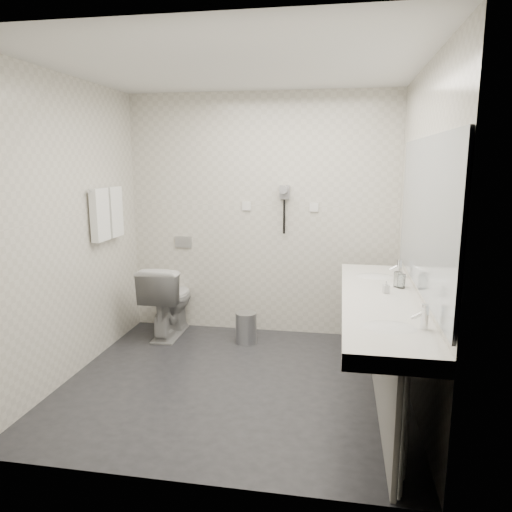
# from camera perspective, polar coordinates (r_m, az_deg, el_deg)

# --- Properties ---
(floor) EXTENTS (2.80, 2.80, 0.00)m
(floor) POSITION_cam_1_polar(r_m,az_deg,el_deg) (4.16, -2.47, -14.68)
(floor) COLOR #232328
(floor) RESTS_ON ground
(ceiling) EXTENTS (2.80, 2.80, 0.00)m
(ceiling) POSITION_cam_1_polar(r_m,az_deg,el_deg) (3.80, -2.81, 21.57)
(ceiling) COLOR silver
(ceiling) RESTS_ON wall_back
(wall_back) EXTENTS (2.80, 0.00, 2.80)m
(wall_back) POSITION_cam_1_polar(r_m,az_deg,el_deg) (5.05, 0.58, 4.78)
(wall_back) COLOR beige
(wall_back) RESTS_ON floor
(wall_front) EXTENTS (2.80, 0.00, 2.80)m
(wall_front) POSITION_cam_1_polar(r_m,az_deg,el_deg) (2.55, -8.99, -1.70)
(wall_front) COLOR beige
(wall_front) RESTS_ON floor
(wall_left) EXTENTS (0.00, 2.60, 2.60)m
(wall_left) POSITION_cam_1_polar(r_m,az_deg,el_deg) (4.31, -21.15, 2.92)
(wall_left) COLOR beige
(wall_left) RESTS_ON floor
(wall_right) EXTENTS (0.00, 2.60, 2.60)m
(wall_right) POSITION_cam_1_polar(r_m,az_deg,el_deg) (3.74, 18.81, 1.92)
(wall_right) COLOR beige
(wall_right) RESTS_ON floor
(vanity_counter) EXTENTS (0.55, 2.20, 0.10)m
(vanity_counter) POSITION_cam_1_polar(r_m,az_deg,el_deg) (3.61, 14.50, -5.48)
(vanity_counter) COLOR white
(vanity_counter) RESTS_ON floor
(vanity_panel) EXTENTS (0.03, 2.15, 0.75)m
(vanity_panel) POSITION_cam_1_polar(r_m,az_deg,el_deg) (3.75, 14.56, -11.72)
(vanity_panel) COLOR gray
(vanity_panel) RESTS_ON floor
(vanity_post_near) EXTENTS (0.06, 0.06, 0.75)m
(vanity_post_near) POSITION_cam_1_polar(r_m,az_deg,el_deg) (2.83, 16.90, -19.87)
(vanity_post_near) COLOR silver
(vanity_post_near) RESTS_ON floor
(vanity_post_far) EXTENTS (0.06, 0.06, 0.75)m
(vanity_post_far) POSITION_cam_1_polar(r_m,az_deg,el_deg) (4.73, 13.97, -6.86)
(vanity_post_far) COLOR silver
(vanity_post_far) RESTS_ON floor
(mirror) EXTENTS (0.02, 2.20, 1.05)m
(mirror) POSITION_cam_1_polar(r_m,az_deg,el_deg) (3.52, 19.25, 4.63)
(mirror) COLOR #B2BCC6
(mirror) RESTS_ON wall_right
(basin_near) EXTENTS (0.40, 0.31, 0.05)m
(basin_near) POSITION_cam_1_polar(r_m,az_deg,el_deg) (2.98, 15.47, -8.38)
(basin_near) COLOR white
(basin_near) RESTS_ON vanity_counter
(basin_far) EXTENTS (0.40, 0.31, 0.05)m
(basin_far) POSITION_cam_1_polar(r_m,az_deg,el_deg) (4.23, 13.87, -2.53)
(basin_far) COLOR white
(basin_far) RESTS_ON vanity_counter
(faucet_near) EXTENTS (0.04, 0.04, 0.15)m
(faucet_near) POSITION_cam_1_polar(r_m,az_deg,el_deg) (2.98, 19.31, -6.80)
(faucet_near) COLOR silver
(faucet_near) RESTS_ON vanity_counter
(faucet_far) EXTENTS (0.04, 0.04, 0.15)m
(faucet_far) POSITION_cam_1_polar(r_m,az_deg,el_deg) (4.23, 16.56, -1.42)
(faucet_far) COLOR silver
(faucet_far) RESTS_ON vanity_counter
(soap_bottle_a) EXTENTS (0.05, 0.05, 0.10)m
(soap_bottle_a) POSITION_cam_1_polar(r_m,az_deg,el_deg) (3.69, 15.13, -3.56)
(soap_bottle_a) COLOR white
(soap_bottle_a) RESTS_ON vanity_counter
(glass_left) EXTENTS (0.07, 0.07, 0.11)m
(glass_left) POSITION_cam_1_polar(r_m,az_deg,el_deg) (3.87, 16.80, -2.86)
(glass_left) COLOR silver
(glass_left) RESTS_ON vanity_counter
(glass_right) EXTENTS (0.07, 0.07, 0.12)m
(glass_right) POSITION_cam_1_polar(r_m,az_deg,el_deg) (3.91, 16.44, -2.66)
(glass_right) COLOR silver
(glass_right) RESTS_ON vanity_counter
(toilet) EXTENTS (0.43, 0.76, 0.76)m
(toilet) POSITION_cam_1_polar(r_m,az_deg,el_deg) (5.16, -10.31, -5.11)
(toilet) COLOR white
(toilet) RESTS_ON floor
(flush_plate) EXTENTS (0.18, 0.02, 0.12)m
(flush_plate) POSITION_cam_1_polar(r_m,az_deg,el_deg) (5.28, -8.59, 1.65)
(flush_plate) COLOR #B2B5BA
(flush_plate) RESTS_ON wall_back
(pedal_bin) EXTENTS (0.23, 0.23, 0.30)m
(pedal_bin) POSITION_cam_1_polar(r_m,az_deg,el_deg) (4.93, -1.17, -8.56)
(pedal_bin) COLOR #B2B5BA
(pedal_bin) RESTS_ON floor
(bin_lid) EXTENTS (0.21, 0.21, 0.02)m
(bin_lid) POSITION_cam_1_polar(r_m,az_deg,el_deg) (4.87, -1.18, -6.82)
(bin_lid) COLOR #B2B5BA
(bin_lid) RESTS_ON pedal_bin
(towel_rail) EXTENTS (0.02, 0.62, 0.02)m
(towel_rail) POSITION_cam_1_polar(r_m,az_deg,el_deg) (4.74, -17.45, 7.49)
(towel_rail) COLOR silver
(towel_rail) RESTS_ON wall_left
(towel_near) EXTENTS (0.07, 0.24, 0.48)m
(towel_near) POSITION_cam_1_polar(r_m,az_deg,el_deg) (4.62, -17.98, 4.64)
(towel_near) COLOR white
(towel_near) RESTS_ON towel_rail
(towel_far) EXTENTS (0.07, 0.24, 0.48)m
(towel_far) POSITION_cam_1_polar(r_m,az_deg,el_deg) (4.87, -16.45, 5.04)
(towel_far) COLOR white
(towel_far) RESTS_ON towel_rail
(dryer_cradle) EXTENTS (0.10, 0.04, 0.14)m
(dryer_cradle) POSITION_cam_1_polar(r_m,az_deg,el_deg) (4.96, 3.41, 7.55)
(dryer_cradle) COLOR gray
(dryer_cradle) RESTS_ON wall_back
(dryer_barrel) EXTENTS (0.08, 0.14, 0.08)m
(dryer_barrel) POSITION_cam_1_polar(r_m,az_deg,el_deg) (4.89, 3.31, 7.85)
(dryer_barrel) COLOR gray
(dryer_barrel) RESTS_ON dryer_cradle
(dryer_cord) EXTENTS (0.02, 0.02, 0.35)m
(dryer_cord) POSITION_cam_1_polar(r_m,az_deg,el_deg) (4.97, 3.35, 4.66)
(dryer_cord) COLOR black
(dryer_cord) RESTS_ON dryer_cradle
(switch_plate_a) EXTENTS (0.09, 0.02, 0.09)m
(switch_plate_a) POSITION_cam_1_polar(r_m,az_deg,el_deg) (5.05, -1.12, 5.93)
(switch_plate_a) COLOR white
(switch_plate_a) RESTS_ON wall_back
(switch_plate_b) EXTENTS (0.09, 0.02, 0.09)m
(switch_plate_b) POSITION_cam_1_polar(r_m,az_deg,el_deg) (4.97, 6.87, 5.76)
(switch_plate_b) COLOR white
(switch_plate_b) RESTS_ON wall_back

